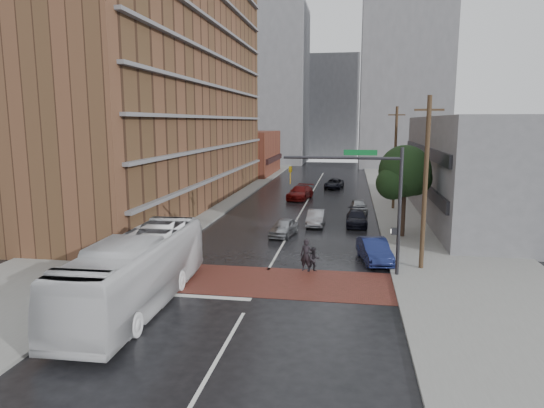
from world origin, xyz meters
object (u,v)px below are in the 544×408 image
(car_travel_a, at_px, (284,227))
(car_travel_b, at_px, (316,218))
(pedestrian_a, at_px, (306,255))
(suv_travel, at_px, (334,184))
(car_parked_near, at_px, (374,250))
(car_travel_c, at_px, (300,192))
(transit_bus, at_px, (137,271))
(car_parked_far, at_px, (359,206))
(car_parked_mid, at_px, (357,218))
(pedestrian_b, at_px, (314,260))

(car_travel_a, height_order, car_travel_b, car_travel_a)
(pedestrian_a, relative_size, suv_travel, 0.42)
(suv_travel, height_order, car_parked_near, car_parked_near)
(car_travel_c, relative_size, car_parked_near, 1.19)
(car_travel_b, xyz_separation_m, suv_travel, (0.65, 23.27, -0.03))
(transit_bus, bearing_deg, car_parked_far, 66.45)
(car_parked_mid, height_order, car_parked_far, car_parked_far)
(car_travel_c, relative_size, suv_travel, 1.16)
(pedestrian_b, bearing_deg, car_parked_mid, 54.56)
(car_travel_c, relative_size, car_parked_far, 1.37)
(pedestrian_a, relative_size, car_travel_a, 0.49)
(pedestrian_a, distance_m, car_parked_mid, 13.60)
(transit_bus, distance_m, car_travel_a, 16.00)
(car_travel_a, relative_size, suv_travel, 0.85)
(car_parked_near, bearing_deg, pedestrian_a, -157.30)
(transit_bus, height_order, car_parked_mid, transit_bus)
(pedestrian_b, xyz_separation_m, suv_travel, (-0.17, 35.92, -0.09))
(suv_travel, xyz_separation_m, car_parked_far, (2.95, -16.73, 0.02))
(transit_bus, bearing_deg, car_travel_b, 68.89)
(suv_travel, xyz_separation_m, car_parked_near, (3.69, -33.30, 0.10))
(pedestrian_a, relative_size, pedestrian_b, 1.31)
(car_travel_a, xyz_separation_m, car_travel_b, (2.14, 4.06, -0.00))
(car_travel_a, height_order, car_travel_c, car_travel_c)
(car_travel_c, xyz_separation_m, car_parked_near, (7.10, -23.74, -0.03))
(pedestrian_a, height_order, car_parked_far, pedestrian_a)
(pedestrian_b, relative_size, car_travel_c, 0.28)
(transit_bus, height_order, pedestrian_a, transit_bus)
(car_parked_far, bearing_deg, car_travel_b, -121.63)
(car_parked_near, relative_size, car_parked_mid, 1.02)
(pedestrian_a, relative_size, car_parked_far, 0.50)
(car_travel_a, relative_size, car_travel_b, 0.97)
(car_travel_c, bearing_deg, pedestrian_b, -72.27)
(pedestrian_a, bearing_deg, suv_travel, 104.60)
(car_travel_a, height_order, car_parked_mid, car_travel_a)
(pedestrian_b, relative_size, car_parked_mid, 0.33)
(pedestrian_a, distance_m, car_travel_b, 12.63)
(car_travel_b, height_order, car_parked_far, car_travel_b)
(transit_bus, relative_size, car_travel_c, 2.33)
(car_parked_mid, distance_m, car_parked_far, 5.90)
(pedestrian_a, relative_size, car_parked_near, 0.43)
(pedestrian_a, bearing_deg, transit_bus, -122.34)
(suv_travel, relative_size, car_parked_far, 1.18)
(pedestrian_a, bearing_deg, car_parked_near, 48.04)
(car_travel_c, bearing_deg, transit_bus, -87.17)
(pedestrian_b, height_order, suv_travel, pedestrian_b)
(transit_bus, distance_m, pedestrian_b, 10.24)
(car_travel_b, bearing_deg, suv_travel, 88.89)
(car_travel_b, bearing_deg, car_travel_a, -117.27)
(car_parked_far, bearing_deg, car_parked_mid, -95.11)
(suv_travel, distance_m, car_parked_mid, 22.79)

